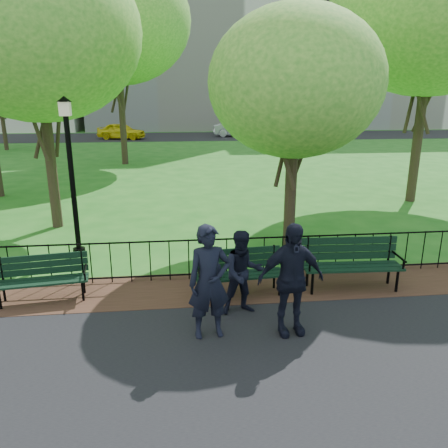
{
  "coord_description": "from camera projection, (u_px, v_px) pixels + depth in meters",
  "views": [
    {
      "loc": [
        -0.81,
        -6.57,
        3.78
      ],
      "look_at": [
        0.09,
        1.5,
        1.36
      ],
      "focal_mm": 35.0,
      "sensor_mm": 36.0,
      "label": 1
    }
  ],
  "objects": [
    {
      "name": "ground",
      "position": [
        229.0,
        326.0,
        7.42
      ],
      "size": [
        120.0,
        120.0,
        0.0
      ],
      "primitive_type": "plane",
      "color": "#21671B"
    },
    {
      "name": "dirt_strip",
      "position": [
        220.0,
        288.0,
        8.85
      ],
      "size": [
        60.0,
        1.6,
        0.01
      ],
      "primitive_type": "cube",
      "color": "#342115",
      "rests_on": "ground"
    },
    {
      "name": "far_street",
      "position": [
        184.0,
        136.0,
        40.77
      ],
      "size": [
        70.0,
        9.0,
        0.01
      ],
      "primitive_type": "cube",
      "color": "black",
      "rests_on": "ground"
    },
    {
      "name": "iron_fence",
      "position": [
        217.0,
        256.0,
        9.19
      ],
      "size": [
        24.06,
        0.06,
        1.0
      ],
      "color": "black",
      "rests_on": "ground"
    },
    {
      "name": "apartment_east",
      "position": [
        395.0,
        23.0,
        52.47
      ],
      "size": [
        20.0,
        15.0,
        24.0
      ],
      "primitive_type": "cube",
      "color": "white",
      "rests_on": "ground"
    },
    {
      "name": "park_bench_main",
      "position": [
        230.0,
        268.0,
        8.35
      ],
      "size": [
        1.77,
        0.69,
        0.98
      ],
      "rotation": [
        0.0,
        0.0,
        0.09
      ],
      "color": "black",
      "rests_on": "ground"
    },
    {
      "name": "park_bench_left_a",
      "position": [
        42.0,
        273.0,
        8.23
      ],
      "size": [
        1.71,
        0.73,
        0.94
      ],
      "rotation": [
        0.0,
        0.0,
        0.13
      ],
      "color": "black",
      "rests_on": "ground"
    },
    {
      "name": "park_bench_right_a",
      "position": [
        351.0,
        258.0,
        8.73
      ],
      "size": [
        1.98,
        0.69,
        1.11
      ],
      "rotation": [
        0.0,
        0.0,
        -0.04
      ],
      "color": "black",
      "rests_on": "ground"
    },
    {
      "name": "lamppost",
      "position": [
        71.0,
        172.0,
        10.14
      ],
      "size": [
        0.34,
        0.34,
        3.74
      ],
      "color": "black",
      "rests_on": "ground"
    },
    {
      "name": "tree_near_w",
      "position": [
        36.0,
        32.0,
        11.47
      ],
      "size": [
        5.54,
        5.54,
        7.73
      ],
      "color": "#2D2116",
      "rests_on": "ground"
    },
    {
      "name": "tree_near_e",
      "position": [
        295.0,
        83.0,
        10.32
      ],
      "size": [
        4.17,
        4.17,
        5.81
      ],
      "color": "#2D2116",
      "rests_on": "ground"
    },
    {
      "name": "tree_mid_e",
      "position": [
        434.0,
        6.0,
        14.26
      ],
      "size": [
        6.78,
        6.78,
        9.44
      ],
      "color": "#2D2116",
      "rests_on": "ground"
    },
    {
      "name": "tree_far_c",
      "position": [
        116.0,
        19.0,
        22.55
      ],
      "size": [
        7.76,
        7.76,
        10.81
      ],
      "color": "#2D2116",
      "rests_on": "ground"
    },
    {
      "name": "person_left",
      "position": [
        209.0,
        282.0,
        6.86
      ],
      "size": [
        0.74,
        0.54,
        1.86
      ],
      "primitive_type": "imported",
      "rotation": [
        0.0,
        0.0,
        0.14
      ],
      "color": "black",
      "rests_on": "asphalt_path"
    },
    {
      "name": "person_mid",
      "position": [
        243.0,
        273.0,
        7.64
      ],
      "size": [
        0.79,
        0.49,
        1.53
      ],
      "primitive_type": "imported",
      "rotation": [
        0.0,
        0.0,
        0.14
      ],
      "color": "black",
      "rests_on": "asphalt_path"
    },
    {
      "name": "person_right",
      "position": [
        291.0,
        279.0,
        6.95
      ],
      "size": [
        1.14,
        0.56,
        1.87
      ],
      "primitive_type": "imported",
      "rotation": [
        0.0,
        0.0,
        0.1
      ],
      "color": "black",
      "rests_on": "asphalt_path"
    },
    {
      "name": "taxi",
      "position": [
        121.0,
        131.0,
        38.06
      ],
      "size": [
        4.41,
        2.72,
        1.4
      ],
      "primitive_type": "imported",
      "rotation": [
        0.0,
        0.0,
        1.29
      ],
      "color": "yellow",
      "rests_on": "far_street"
    },
    {
      "name": "sedan_silver",
      "position": [
        239.0,
        128.0,
        40.23
      ],
      "size": [
        4.82,
        2.69,
        1.5
      ],
      "primitive_type": "imported",
      "rotation": [
        0.0,
        0.0,
        1.32
      ],
      "color": "#B5B7BE",
      "rests_on": "far_street"
    },
    {
      "name": "sedan_dark",
      "position": [
        276.0,
        127.0,
        40.3
      ],
      "size": [
        6.24,
        4.39,
        1.68
      ],
      "primitive_type": "imported",
      "rotation": [
        0.0,
        0.0,
        1.18
      ],
      "color": "black",
      "rests_on": "far_street"
    }
  ]
}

